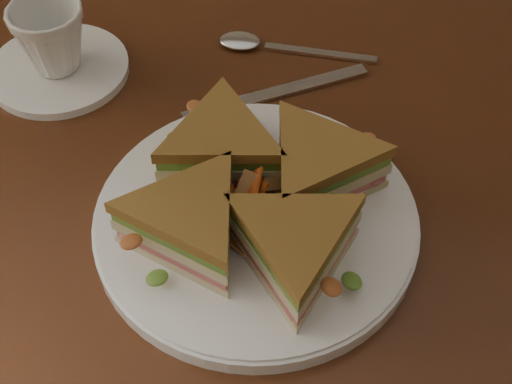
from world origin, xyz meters
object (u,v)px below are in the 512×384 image
Objects in this scene: spoon at (259,44)px; knife at (270,95)px; table at (280,222)px; plate at (256,221)px; sandwich_wedges at (256,196)px; saucer at (59,69)px; coffee_cup at (51,38)px.

spoon reaches higher than knife.
table is 0.14m from knife.
plate is at bearing -116.46° from knife.
spoon is at bearing 97.65° from sandwich_wedges.
sandwich_wedges is at bearing -36.16° from saucer.
table is 14.79× the size of coffee_cup.
table is at bearing -20.41° from saucer.
sandwich_wedges is 0.27m from spoon.
knife is 1.24× the size of saucer.
plate is at bearing -97.13° from sandwich_wedges.
plate is 0.31m from coffee_cup.
saucer is at bearing -97.58° from coffee_cup.
coffee_cup reaches higher than knife.
plate reaches higher than saucer.
table is at bearing 80.55° from plate.
table is 0.32m from coffee_cup.
plate is at bearing -79.22° from spoon.
knife is (-0.01, 0.18, -0.01)m from plate.
coffee_cup reaches higher than plate.
plate is 3.66× the size of coffee_cup.
spoon is at bearing 76.49° from knife.
sandwich_wedges is 0.18m from knife.
coffee_cup reaches higher than table.
sandwich_wedges is 0.31m from coffee_cup.
saucer is (-0.24, 0.00, 0.00)m from knife.
knife reaches higher than table.
spoon is 0.23m from coffee_cup.
knife is at bearing -0.97° from saucer.
table is at bearing -27.98° from coffee_cup.
saucer is 0.04m from coffee_cup.
plate is 1.02× the size of sandwich_wedges.
table is at bearing -71.29° from spoon.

